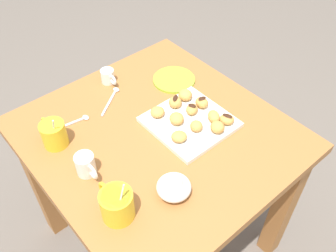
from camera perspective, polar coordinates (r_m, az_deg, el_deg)
ground_plane at (r=1.84m, az=-1.17°, el=-16.47°), size 8.00×8.00×0.00m
dining_table at (r=1.37m, az=-1.52°, el=-5.05°), size 0.85×0.81×0.71m
pastry_plate_square at (r=1.29m, az=3.35°, el=0.62°), size 0.26×0.26×0.02m
coffee_mug_yellow_left at (r=1.03m, az=-7.93°, el=-11.79°), size 0.13×0.09×0.14m
coffee_mug_yellow_right at (r=1.25m, az=-17.23°, el=-1.06°), size 0.12×0.08×0.13m
cream_pitcher_white at (r=1.14m, az=-12.58°, el=-5.75°), size 0.10×0.06×0.07m
ice_cream_bowl at (r=1.08m, az=0.90°, el=-9.27°), size 0.10×0.10×0.08m
chocolate_sauce_pitcher at (r=1.46m, az=-9.26°, el=7.67°), size 0.09×0.05×0.06m
saucer_lime_left at (r=1.47m, az=0.92°, el=7.14°), size 0.16×0.16×0.01m
loose_spoon_near_saucer at (r=1.33m, az=-14.43°, el=0.51°), size 0.04×0.16×0.01m
loose_spoon_by_plate at (r=1.40m, az=-8.63°, el=4.35°), size 0.10×0.13×0.01m
beignet_0 at (r=1.26m, az=1.34°, el=1.16°), size 0.07×0.07×0.04m
beignet_1 at (r=1.28m, az=7.06°, el=1.45°), size 0.07×0.06×0.03m
beignet_2 at (r=1.30m, az=3.70°, el=2.60°), size 0.06×0.07×0.03m
chocolate_drizzle_2 at (r=1.29m, az=3.74°, el=3.16°), size 0.03×0.03×0.00m
beignet_3 at (r=1.32m, az=5.23°, el=3.61°), size 0.05×0.04×0.04m
chocolate_drizzle_3 at (r=1.31m, az=5.29°, el=4.27°), size 0.02×0.03×0.00m
beignet_4 at (r=1.35m, az=2.67°, el=4.80°), size 0.07×0.07×0.04m
beignet_5 at (r=1.24m, az=4.38°, el=0.00°), size 0.06×0.06×0.03m
beignet_6 at (r=1.32m, az=1.12°, el=3.69°), size 0.07×0.07×0.04m
chocolate_drizzle_6 at (r=1.31m, az=1.13°, el=4.34°), size 0.03×0.04×0.00m
beignet_7 at (r=1.29m, az=-1.64°, el=2.18°), size 0.07×0.07×0.03m
beignet_8 at (r=1.27m, az=9.06°, el=1.02°), size 0.07×0.07×0.03m
chocolate_drizzle_8 at (r=1.26m, az=9.15°, el=1.58°), size 0.04×0.03×0.00m
beignet_9 at (r=1.24m, az=7.63°, el=-0.17°), size 0.06×0.05×0.04m
beignet_10 at (r=1.20m, az=1.72°, el=-1.64°), size 0.07×0.07×0.03m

